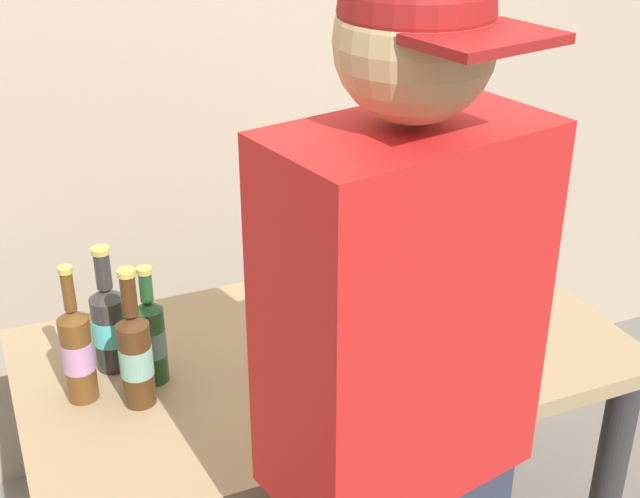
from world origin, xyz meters
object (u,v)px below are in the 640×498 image
beer_bottle_dark (136,355)px  person_figure (394,469)px  beer_bottle_green (151,338)px  beer_bottle_brown (110,324)px  beer_bottle_amber (77,351)px  laptop (363,310)px  coffee_mug (461,287)px

beer_bottle_dark → person_figure: (0.30, -0.53, 0.03)m
beer_bottle_dark → beer_bottle_green: bearing=55.0°
beer_bottle_brown → beer_bottle_amber: bearing=-132.5°
beer_bottle_brown → person_figure: person_figure is taller
laptop → beer_bottle_green: size_ratio=1.53×
laptop → beer_bottle_dark: size_ratio=1.34×
laptop → coffee_mug: size_ratio=3.76×
beer_bottle_green → beer_bottle_brown: size_ratio=0.93×
beer_bottle_brown → beer_bottle_dark: beer_bottle_dark is taller
laptop → beer_bottle_amber: beer_bottle_amber is taller
beer_bottle_dark → beer_bottle_brown: bearing=98.7°
beer_bottle_amber → beer_bottle_brown: (0.08, 0.09, -0.00)m
beer_bottle_green → beer_bottle_amber: beer_bottle_amber is taller
beer_bottle_dark → person_figure: size_ratio=0.18×
laptop → beer_bottle_green: beer_bottle_green is taller
beer_bottle_amber → coffee_mug: size_ratio=2.79×
beer_bottle_green → beer_bottle_dark: beer_bottle_dark is taller
beer_bottle_amber → beer_bottle_dark: beer_bottle_dark is taller
beer_bottle_brown → person_figure: 0.75m
beer_bottle_green → laptop: bearing=1.3°
beer_bottle_brown → coffee_mug: size_ratio=2.64×
person_figure → beer_bottle_brown: bearing=115.0°
person_figure → coffee_mug: bearing=50.5°
beer_bottle_green → beer_bottle_brown: (-0.07, 0.08, 0.00)m
beer_bottle_dark → coffee_mug: size_ratio=2.80×
beer_bottle_amber → coffee_mug: (0.91, 0.03, -0.07)m
person_figure → coffee_mug: (0.51, 0.62, -0.10)m
beer_bottle_dark → beer_bottle_amber: bearing=149.3°
beer_bottle_amber → beer_bottle_dark: size_ratio=0.99×
beer_bottle_green → beer_bottle_dark: size_ratio=0.88×
beer_bottle_green → beer_bottle_amber: size_ratio=0.88×
beer_bottle_brown → coffee_mug: beer_bottle_brown is taller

